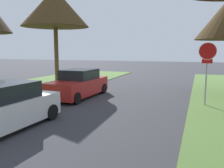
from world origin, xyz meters
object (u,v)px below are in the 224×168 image
parked_sedan_white (0,109)px  parked_sedan_red (78,84)px  street_tree_left_mid_b (55,8)px  stop_sign_far (207,60)px

parked_sedan_white → parked_sedan_red: same height
street_tree_left_mid_b → parked_sedan_white: 10.86m
stop_sign_far → parked_sedan_red: size_ratio=0.67×
stop_sign_far → parked_sedan_white: (-6.52, -6.09, -1.47)m
stop_sign_far → street_tree_left_mid_b: bearing=164.0°
stop_sign_far → parked_sedan_red: 6.95m
stop_sign_far → street_tree_left_mid_b: 11.07m
stop_sign_far → parked_sedan_white: 9.04m
street_tree_left_mid_b → parked_sedan_white: (3.60, -9.00, -4.90)m
stop_sign_far → street_tree_left_mid_b: street_tree_left_mid_b is taller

